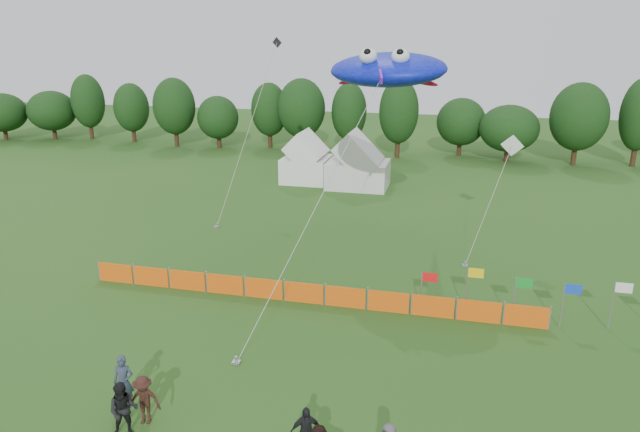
% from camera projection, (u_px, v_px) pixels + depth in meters
% --- Properties ---
extents(ground, '(160.00, 160.00, 0.00)m').
position_uv_depth(ground, '(277.00, 419.00, 18.80)').
color(ground, '#234C16').
rests_on(ground, ground).
extents(treeline, '(104.57, 8.78, 8.36)m').
position_uv_depth(treeline, '(425.00, 117.00, 58.81)').
color(treeline, '#382314').
rests_on(treeline, ground).
extents(tent_left, '(3.97, 3.97, 3.51)m').
position_uv_depth(tent_left, '(306.00, 161.00, 49.31)').
color(tent_left, white).
rests_on(tent_left, ground).
extents(tent_right, '(5.07, 4.05, 3.58)m').
position_uv_depth(tent_right, '(358.00, 166.00, 47.38)').
color(tent_right, silver).
rests_on(tent_right, ground).
extents(barrier_fence, '(21.90, 0.06, 1.00)m').
position_uv_depth(barrier_fence, '(304.00, 293.00, 26.91)').
color(barrier_fence, '#EB580D').
rests_on(barrier_fence, ground).
extents(flag_row, '(10.73, 0.63, 2.23)m').
position_uv_depth(flag_row, '(544.00, 294.00, 24.63)').
color(flag_row, gray).
rests_on(flag_row, ground).
extents(spectator_a, '(0.77, 0.59, 1.88)m').
position_uv_depth(spectator_a, '(124.00, 382.00, 19.21)').
color(spectator_a, '#2B3649').
rests_on(spectator_a, ground).
extents(spectator_b, '(1.13, 1.02, 1.89)m').
position_uv_depth(spectator_b, '(124.00, 410.00, 17.73)').
color(spectator_b, black).
rests_on(spectator_b, ground).
extents(spectator_c, '(1.18, 0.81, 1.69)m').
position_uv_depth(spectator_c, '(144.00, 400.00, 18.40)').
color(spectator_c, '#321914').
rests_on(spectator_c, ground).
extents(spectator_d, '(1.03, 0.77, 1.63)m').
position_uv_depth(spectator_d, '(306.00, 431.00, 16.98)').
color(spectator_d, black).
rests_on(spectator_d, ground).
extents(stingray_kite, '(7.94, 22.08, 11.59)m').
position_uv_depth(stingray_kite, '(389.00, 69.00, 30.69)').
color(stingray_kite, '#1020EA').
rests_on(stingray_kite, ground).
extents(small_kite_white, '(2.91, 3.59, 6.86)m').
position_uv_depth(small_kite_white, '(500.00, 175.00, 31.84)').
color(small_kite_white, white).
rests_on(small_kite_white, ground).
extents(small_kite_dark, '(2.17, 9.08, 12.07)m').
position_uv_depth(small_kite_dark, '(252.00, 120.00, 40.12)').
color(small_kite_dark, black).
rests_on(small_kite_dark, ground).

